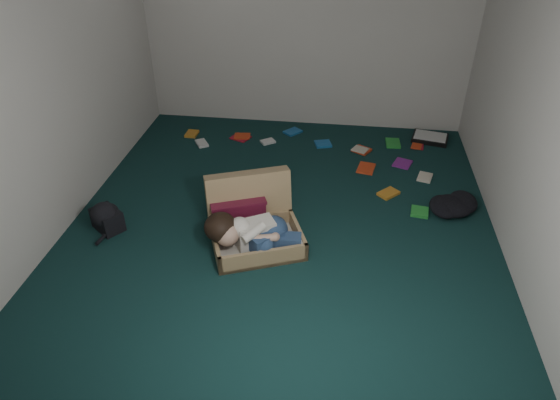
# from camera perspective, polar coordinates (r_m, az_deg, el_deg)

# --- Properties ---
(floor) EXTENTS (4.50, 4.50, 0.00)m
(floor) POSITION_cam_1_polar(r_m,az_deg,el_deg) (4.81, 0.24, -2.48)
(floor) COLOR #102E2D
(floor) RESTS_ON ground
(wall_back) EXTENTS (4.50, 0.00, 4.50)m
(wall_back) POSITION_cam_1_polar(r_m,az_deg,el_deg) (6.30, 3.07, 19.61)
(wall_back) COLOR silver
(wall_back) RESTS_ON ground
(wall_front) EXTENTS (4.50, 0.00, 4.50)m
(wall_front) POSITION_cam_1_polar(r_m,az_deg,el_deg) (2.27, -7.13, -9.41)
(wall_front) COLOR silver
(wall_front) RESTS_ON ground
(wall_left) EXTENTS (0.00, 4.50, 4.50)m
(wall_left) POSITION_cam_1_polar(r_m,az_deg,el_deg) (4.83, -24.54, 12.18)
(wall_left) COLOR silver
(wall_left) RESTS_ON ground
(wall_right) EXTENTS (0.00, 4.50, 4.50)m
(wall_right) POSITION_cam_1_polar(r_m,az_deg,el_deg) (4.41, 27.43, 9.45)
(wall_right) COLOR silver
(wall_right) RESTS_ON ground
(suitcase) EXTENTS (1.00, 0.99, 0.57)m
(suitcase) POSITION_cam_1_polar(r_m,az_deg,el_deg) (4.51, -3.03, -2.61)
(suitcase) COLOR tan
(suitcase) RESTS_ON floor
(person) EXTENTS (0.86, 0.45, 0.35)m
(person) POSITION_cam_1_polar(r_m,az_deg,el_deg) (4.32, -3.22, -3.73)
(person) COLOR white
(person) RESTS_ON suitcase
(maroon_bin) EXTENTS (0.61, 0.56, 0.35)m
(maroon_bin) POSITION_cam_1_polar(r_m,az_deg,el_deg) (4.68, -4.98, -1.14)
(maroon_bin) COLOR maroon
(maroon_bin) RESTS_ON floor
(backpack) EXTENTS (0.47, 0.45, 0.22)m
(backpack) POSITION_cam_1_polar(r_m,az_deg,el_deg) (4.93, -19.14, -2.05)
(backpack) COLOR black
(backpack) RESTS_ON floor
(clothing_pile) EXTENTS (0.53, 0.46, 0.15)m
(clothing_pile) POSITION_cam_1_polar(r_m,az_deg,el_deg) (5.27, 19.61, -0.14)
(clothing_pile) COLOR black
(clothing_pile) RESTS_ON floor
(paper_tray) EXTENTS (0.48, 0.40, 0.06)m
(paper_tray) POSITION_cam_1_polar(r_m,az_deg,el_deg) (6.54, 16.77, 6.81)
(paper_tray) COLOR black
(paper_tray) RESTS_ON floor
(book_scatter) EXTENTS (3.04, 1.85, 0.02)m
(book_scatter) POSITION_cam_1_polar(r_m,az_deg,el_deg) (5.95, 5.87, 5.18)
(book_scatter) COLOR orange
(book_scatter) RESTS_ON floor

